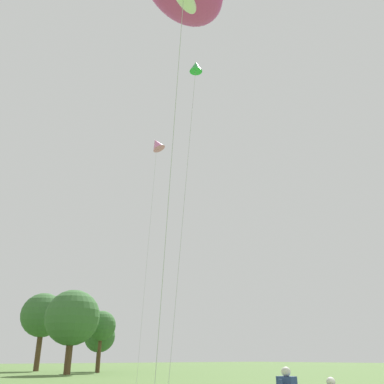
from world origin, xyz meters
name	(u,v)px	position (x,y,z in m)	size (l,w,h in m)	color
small_kite_stunt_black	(157,145)	(8.37, 23.49, 19.47)	(2.54, 1.92, 20.20)	pink
small_kite_box_yellow	(196,68)	(2.48, 10.44, 16.76)	(2.32, 0.98, 17.19)	green
tree_oak_right	(101,326)	(18.05, 51.71, 6.01)	(4.03, 4.03, 8.09)	#513823
tree_pine_center	(100,337)	(20.24, 56.45, 4.85)	(4.56, 4.56, 7.17)	#513823
tree_broad_distant	(72,318)	(12.25, 48.09, 6.60)	(6.79, 6.79, 10.03)	#513823
tree_oak_left	(43,315)	(13.78, 63.78, 8.09)	(6.70, 6.70, 11.50)	#513823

